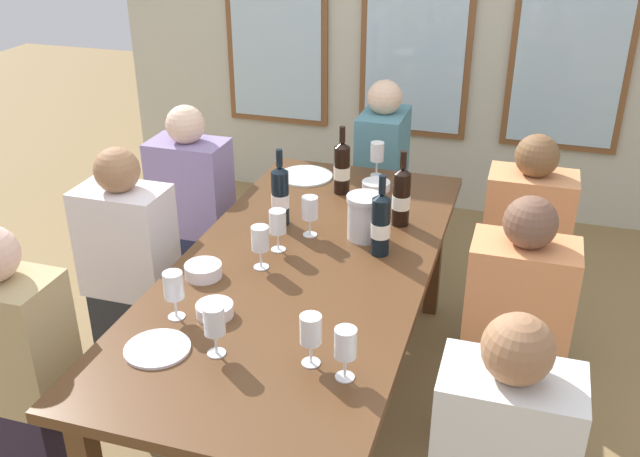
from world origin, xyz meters
TOP-DOWN VIEW (x-y plane):
  - ground_plane at (0.00, 0.00)m, footprint 12.00×12.00m
  - dining_table at (0.00, 0.00)m, footprint 0.97×2.11m
  - white_plate_0 at (-0.27, -0.68)m, footprint 0.21×0.21m
  - white_plate_1 at (-0.27, 0.84)m, footprint 0.27×0.27m
  - metal_pitcher at (0.17, 0.28)m, footprint 0.16×0.16m
  - wine_bottle_0 at (0.29, 0.45)m, footprint 0.08×0.08m
  - wine_bottle_1 at (0.26, 0.16)m, footprint 0.08×0.08m
  - wine_bottle_2 at (-0.21, 0.31)m, footprint 0.08×0.08m
  - wine_bottle_3 at (-0.04, 0.70)m, footprint 0.08×0.08m
  - tasting_bowl_0 at (-0.33, -0.21)m, footprint 0.14×0.14m
  - tasting_bowl_1 at (0.10, 0.79)m, footprint 0.14×0.14m
  - tasting_bowl_2 at (-0.18, -0.44)m, footprint 0.13×0.13m
  - wine_glass_0 at (0.06, 0.96)m, footprint 0.07×0.07m
  - wine_glass_1 at (-0.30, -0.49)m, footprint 0.07×0.07m
  - wine_glass_2 at (-0.05, 0.23)m, footprint 0.07×0.07m
  - wine_glass_3 at (-0.08, -0.64)m, footprint 0.07×0.07m
  - wine_glass_4 at (-0.13, 0.07)m, footprint 0.07×0.07m
  - wine_glass_5 at (-0.15, -0.08)m, footprint 0.07×0.07m
  - wine_glass_6 at (0.22, -0.60)m, footprint 0.07×0.07m
  - wine_glass_7 at (0.34, -0.64)m, footprint 0.07×0.07m
  - seated_person_0 at (-0.82, 0.05)m, footprint 0.38×0.24m
  - seated_person_1 at (0.82, 0.04)m, footprint 0.38×0.24m
  - seated_person_2 at (-0.82, 0.66)m, footprint 0.38×0.24m
  - seated_person_3 at (0.82, 0.72)m, footprint 0.38×0.24m
  - seated_person_4 at (-0.82, -0.71)m, footprint 0.38×0.24m
  - seated_person_6 at (0.00, 1.40)m, footprint 0.24×0.38m

SIDE VIEW (x-z plane):
  - ground_plane at x=0.00m, z-range 0.00..0.00m
  - seated_person_0 at x=-0.82m, z-range -0.03..1.08m
  - seated_person_1 at x=0.82m, z-range -0.03..1.08m
  - seated_person_2 at x=-0.82m, z-range -0.03..1.08m
  - seated_person_3 at x=0.82m, z-range -0.03..1.08m
  - seated_person_4 at x=-0.82m, z-range -0.03..1.08m
  - seated_person_6 at x=0.00m, z-range -0.03..1.08m
  - dining_table at x=0.00m, z-range 0.30..1.04m
  - white_plate_0 at x=-0.27m, z-range 0.74..0.75m
  - white_plate_1 at x=-0.27m, z-range 0.74..0.75m
  - tasting_bowl_1 at x=0.10m, z-range 0.74..0.78m
  - tasting_bowl_2 at x=-0.18m, z-range 0.74..0.78m
  - tasting_bowl_0 at x=-0.33m, z-range 0.74..0.79m
  - metal_pitcher at x=0.17m, z-range 0.74..0.93m
  - wine_glass_4 at x=-0.13m, z-range 0.77..0.94m
  - wine_glass_6 at x=0.22m, z-range 0.77..0.94m
  - wine_glass_1 at x=-0.30m, z-range 0.77..0.94m
  - wine_glass_7 at x=0.34m, z-range 0.77..0.94m
  - wine_glass_3 at x=-0.08m, z-range 0.77..0.94m
  - wine_glass_0 at x=0.06m, z-range 0.77..0.95m
  - wine_glass_2 at x=-0.05m, z-range 0.77..0.95m
  - wine_glass_5 at x=-0.15m, z-range 0.77..0.95m
  - wine_bottle_3 at x=-0.04m, z-range 0.70..1.03m
  - wine_bottle_0 at x=0.29m, z-range 0.70..1.04m
  - wine_bottle_1 at x=0.26m, z-range 0.70..1.04m
  - wine_bottle_2 at x=-0.21m, z-range 0.70..1.04m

